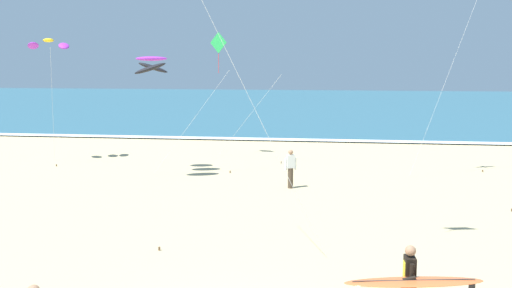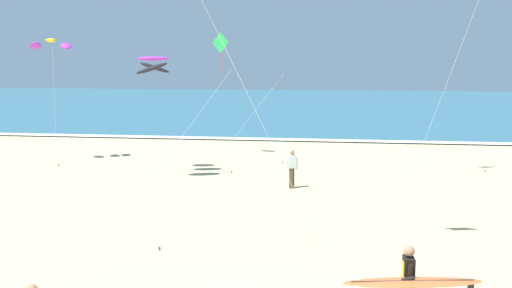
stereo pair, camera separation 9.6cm
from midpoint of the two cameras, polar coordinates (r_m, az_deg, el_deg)
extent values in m
cube|color=#2D6075|center=(66.19, 6.30, 3.97)|extent=(160.00, 60.00, 0.08)
cube|color=white|center=(36.67, 4.92, 0.43)|extent=(160.00, 1.05, 0.01)
cube|color=black|center=(11.53, 15.30, -12.31)|extent=(0.21, 0.35, 0.60)
cube|color=yellow|center=(11.50, 14.78, -12.14)|extent=(0.02, 0.20, 0.32)
sphere|color=#A87A59|center=(11.39, 15.38, -10.34)|extent=(0.21, 0.21, 0.21)
cylinder|color=black|center=(11.28, 15.52, -12.20)|extent=(0.09, 0.09, 0.26)
cylinder|color=black|center=(11.24, 15.26, -12.99)|extent=(0.26, 0.09, 0.14)
cylinder|color=black|center=(11.76, 15.10, -12.10)|extent=(0.09, 0.09, 0.56)
ellipsoid|color=orange|center=(11.22, 15.60, -13.25)|extent=(2.57, 0.62, 0.21)
cube|color=#333333|center=(11.21, 15.61, -13.07)|extent=(2.24, 0.11, 0.13)
cube|color=#262628|center=(11.48, 21.00, -13.38)|extent=(0.12, 0.02, 0.14)
ellipsoid|color=black|center=(26.94, -10.03, 7.56)|extent=(1.50, 0.98, 0.62)
ellipsoid|color=purple|center=(25.83, -10.20, 8.44)|extent=(1.50, 0.99, 0.20)
ellipsoid|color=black|center=(24.73, -10.34, 7.48)|extent=(1.50, 0.98, 0.62)
cylinder|color=silver|center=(25.93, -6.21, 2.26)|extent=(3.37, 0.88, 4.64)
cylinder|color=brown|center=(26.36, -2.36, -2.81)|extent=(0.06, 0.06, 0.10)
cylinder|color=silver|center=(26.86, 19.42, 7.67)|extent=(3.57, 1.73, 9.90)
cylinder|color=brown|center=(28.57, 22.09, -2.55)|extent=(0.06, 0.06, 0.10)
cube|color=green|center=(30.70, -3.51, 10.13)|extent=(0.99, 0.56, 1.11)
cylinder|color=red|center=(30.69, -3.49, 8.11)|extent=(0.02, 0.02, 1.06)
cylinder|color=silver|center=(29.57, -0.43, 2.83)|extent=(3.57, 1.96, 4.39)
cylinder|color=brown|center=(28.72, 2.80, -1.87)|extent=(0.06, 0.06, 0.10)
cylinder|color=silver|center=(14.75, -1.42, 6.57)|extent=(4.57, 0.01, 9.25)
cylinder|color=brown|center=(16.13, -9.51, -10.31)|extent=(0.06, 0.06, 0.10)
ellipsoid|color=purple|center=(30.85, -18.46, 9.33)|extent=(0.91, 1.06, 0.47)
ellipsoid|color=yellow|center=(30.83, -19.85, 9.77)|extent=(0.91, 1.05, 0.20)
ellipsoid|color=purple|center=(30.80, -21.19, 9.20)|extent=(0.91, 1.06, 0.47)
cylinder|color=silver|center=(30.08, -19.49, 3.69)|extent=(0.83, 1.44, 5.70)
cylinder|color=brown|center=(29.62, -19.14, -2.01)|extent=(0.06, 0.06, 0.10)
cylinder|color=#4C3D2D|center=(23.23, 3.73, -3.43)|extent=(0.22, 0.22, 0.84)
cube|color=white|center=(23.10, 3.75, -1.76)|extent=(0.36, 0.29, 0.54)
sphere|color=#A87A59|center=(23.03, 3.76, -0.83)|extent=(0.20, 0.20, 0.20)
cylinder|color=white|center=(23.05, 3.25, -2.03)|extent=(0.08, 0.08, 0.50)
cylinder|color=white|center=(23.18, 4.24, -1.97)|extent=(0.08, 0.08, 0.50)
camera|label=1|loc=(0.05, -89.82, 0.03)|focal=39.81mm
camera|label=2|loc=(0.05, 90.18, -0.03)|focal=39.81mm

